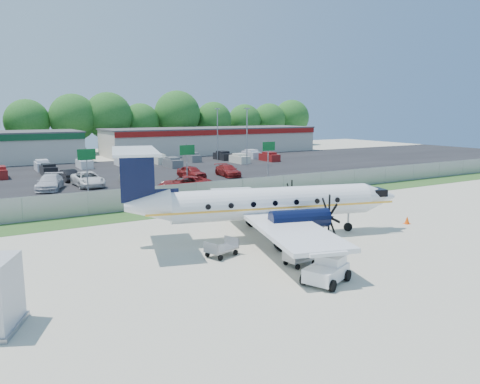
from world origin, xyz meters
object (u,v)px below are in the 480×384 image
aircraft (266,203)px  pushback_tug (327,270)px  baggage_cart_far (222,249)px  baggage_cart_near (300,258)px

aircraft → pushback_tug: 9.19m
baggage_cart_far → aircraft: bearing=25.6°
aircraft → baggage_cart_near: 6.50m
aircraft → baggage_cart_near: bearing=-105.5°
aircraft → baggage_cart_far: (-4.67, -2.24, -1.93)m
pushback_tug → baggage_cart_far: pushback_tug is taller
aircraft → pushback_tug: bearing=-103.4°
pushback_tug → baggage_cart_far: size_ratio=1.31×
pushback_tug → baggage_cart_near: (0.44, 2.80, -0.20)m
aircraft → pushback_tug: size_ratio=7.10×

